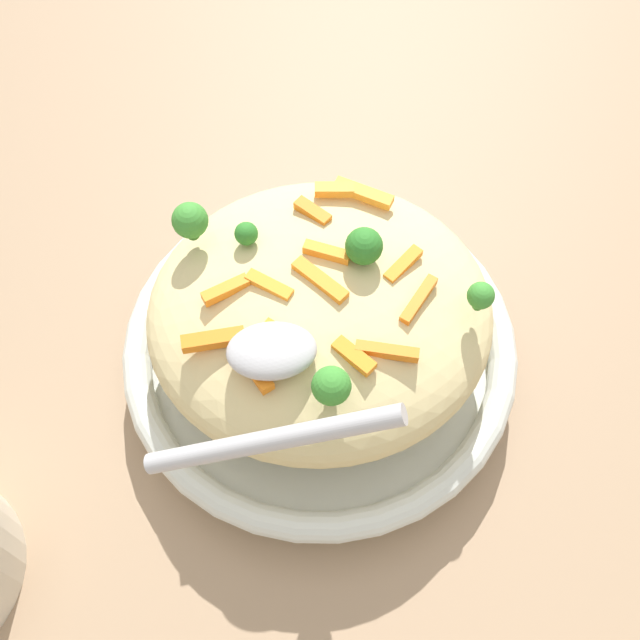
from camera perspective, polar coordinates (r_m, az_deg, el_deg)
The scene contains 23 objects.
ground_plane at distance 0.62m, azimuth 0.00°, elevation -3.48°, with size 2.40×2.40×0.00m, color #9E7F60.
serving_bowl at distance 0.60m, azimuth 0.00°, elevation -2.38°, with size 0.29×0.29×0.05m.
pasta_mound at distance 0.55m, azimuth 0.00°, elevation 0.48°, with size 0.24×0.22×0.08m, color #DBC689.
carrot_piece_0 at distance 0.52m, azimuth 6.05°, elevation 4.01°, with size 0.03×0.01×0.01m, color orange.
carrot_piece_1 at distance 0.48m, azimuth -4.52°, elevation -3.94°, with size 0.03×0.01×0.01m, color orange.
carrot_piece_2 at distance 0.51m, azimuth 0.05°, elevation 2.50°, with size 0.04×0.01×0.01m, color orange.
carrot_piece_3 at distance 0.55m, azimuth -0.42°, elevation 7.85°, with size 0.03×0.01×0.01m, color orange.
carrot_piece_4 at distance 0.49m, azimuth 4.88°, elevation -2.28°, with size 0.04×0.01×0.01m, color orange.
carrot_piece_5 at distance 0.51m, azimuth -3.69°, elevation 2.33°, with size 0.03×0.01×0.01m, color orange.
carrot_piece_6 at distance 0.51m, azimuth -6.86°, elevation 2.02°, with size 0.03×0.01×0.01m, color orange.
carrot_piece_7 at distance 0.56m, azimuth 3.16°, elevation 9.18°, with size 0.04×0.01×0.01m, color orange.
carrot_piece_8 at distance 0.49m, azimuth -2.79°, elevation -1.05°, with size 0.03×0.01×0.01m, color orange.
carrot_piece_9 at distance 0.56m, azimuth 1.06°, elevation 9.45°, with size 0.03×0.01×0.01m, color orange.
carrot_piece_10 at distance 0.49m, azimuth 2.47°, elevation -2.62°, with size 0.03×0.01×0.01m, color orange.
carrot_piece_11 at distance 0.51m, azimuth 7.16°, elevation 1.45°, with size 0.04×0.01×0.01m, color orange.
carrot_piece_12 at distance 0.52m, azimuth 0.50°, elevation 4.95°, with size 0.03×0.01×0.01m, color orange.
carrot_piece_13 at distance 0.50m, azimuth -7.76°, elevation -1.42°, with size 0.04×0.01×0.01m, color orange.
broccoli_floret_0 at distance 0.47m, azimuth 0.25°, elevation -4.87°, with size 0.02×0.02×0.03m.
broccoli_floret_1 at distance 0.53m, azimuth -5.37°, elevation 6.24°, with size 0.02×0.02×0.02m.
broccoli_floret_2 at distance 0.53m, azimuth -9.41°, elevation 7.12°, with size 0.02×0.02×0.03m.
broccoli_floret_3 at distance 0.51m, azimuth 11.59°, elevation 1.72°, with size 0.02×0.02×0.02m.
broccoli_floret_4 at distance 0.51m, azimuth 3.21°, elevation 5.35°, with size 0.02×0.02×0.03m.
serving_spoon at distance 0.46m, azimuth -3.58°, elevation -4.34°, with size 0.14×0.10×0.07m.
Camera 1 is at (0.02, 0.27, 0.56)m, focal length 44.08 mm.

